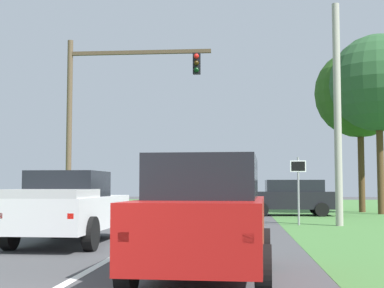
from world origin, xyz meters
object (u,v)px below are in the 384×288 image
traffic_light (104,103)px  oak_tree_right (378,83)px  utility_pole_right (337,113)px  crossing_suv_far (291,197)px  extra_tree_1 (360,93)px  red_suv_near (206,215)px  pickup_truck_lead (70,207)px  keep_moving_sign (298,182)px

traffic_light → oak_tree_right: 15.02m
traffic_light → utility_pole_right: size_ratio=0.93×
crossing_suv_far → extra_tree_1: 8.34m
red_suv_near → extra_tree_1: 25.42m
oak_tree_right → extra_tree_1: (-0.53, 2.21, -0.17)m
oak_tree_right → utility_pole_right: size_ratio=1.13×
crossing_suv_far → pickup_truck_lead: bearing=-115.3°
pickup_truck_lead → crossing_suv_far: bearing=64.7°
keep_moving_sign → oak_tree_right: oak_tree_right is taller
pickup_truck_lead → red_suv_near: bearing=-52.6°
keep_moving_sign → pickup_truck_lead: bearing=-131.0°
crossing_suv_far → utility_pole_right: bearing=-80.7°
oak_tree_right → utility_pole_right: bearing=-112.3°
crossing_suv_far → extra_tree_1: extra_tree_1 is taller
red_suv_near → utility_pole_right: utility_pole_right is taller
crossing_suv_far → utility_pole_right: utility_pole_right is taller
crossing_suv_far → extra_tree_1: size_ratio=0.50×
pickup_truck_lead → crossing_suv_far: size_ratio=1.08×
red_suv_near → pickup_truck_lead: size_ratio=0.93×
pickup_truck_lead → utility_pole_right: size_ratio=0.60×
oak_tree_right → extra_tree_1: size_ratio=1.02×
keep_moving_sign → oak_tree_right: (5.18, 8.79, 5.33)m
pickup_truck_lead → crossing_suv_far: (6.90, 14.59, -0.02)m
keep_moving_sign → traffic_light: bearing=165.8°
extra_tree_1 → traffic_light: bearing=-144.9°
red_suv_near → extra_tree_1: bearing=72.6°
pickup_truck_lead → extra_tree_1: 22.51m
oak_tree_right → crossing_suv_far: (-4.88, -1.79, -6.05)m
red_suv_near → crossing_suv_far: red_suv_near is taller
red_suv_near → keep_moving_sign: (2.76, 12.62, 0.62)m
keep_moving_sign → utility_pole_right: size_ratio=0.31×
pickup_truck_lead → extra_tree_1: (11.25, 18.60, 5.85)m
pickup_truck_lead → oak_tree_right: oak_tree_right is taller
traffic_light → pickup_truck_lead: bearing=-81.1°
crossing_suv_far → keep_moving_sign: bearing=-92.5°
traffic_light → utility_pole_right: 9.90m
red_suv_near → utility_pole_right: size_ratio=0.56×
oak_tree_right → crossing_suv_far: bearing=-159.8°
utility_pole_right → traffic_light: bearing=166.6°
traffic_light → keep_moving_sign: traffic_light is taller
traffic_light → oak_tree_right: (13.29, 6.75, 1.87)m
utility_pole_right → extra_tree_1: extra_tree_1 is taller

